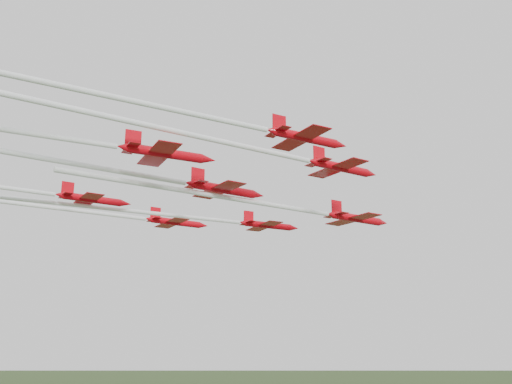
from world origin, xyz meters
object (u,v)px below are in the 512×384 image
Objects in this scene: jet_row2_left at (182,216)px; jet_row3_mid at (136,174)px; jet_row2_right at (255,149)px; jet_row3_right at (143,103)px; jet_row3_left at (62,209)px; jet_row4_right at (54,137)px; jet_lead at (299,209)px.

jet_row3_mid reaches higher than jet_row2_left.
jet_row3_right is at bearing -67.80° from jet_row2_right.
jet_row2_right reaches higher than jet_row3_left.
jet_row4_right reaches higher than jet_row2_left.
jet_row2_left is at bearing 151.16° from jet_row3_right.
jet_row2_right is 0.86× the size of jet_row3_left.
jet_row4_right is at bearing -15.46° from jet_row3_left.
jet_row2_left is 35.31m from jet_row3_right.
jet_row2_left is 23.21m from jet_row2_right.
jet_row3_mid is 17.37m from jet_row3_right.
jet_row4_right is at bearing -81.99° from jet_lead.
jet_row3_left is (-29.07, -20.29, 0.57)m from jet_lead.
jet_lead is 35.46m from jet_row3_left.
jet_row3_left is (-34.22, -3.32, -2.91)m from jet_row2_right.
jet_row3_right is (1.16, -18.38, -0.87)m from jet_row2_right.
jet_row2_right is 18.43m from jet_row3_right.
jet_lead is 17.89m from jet_row2_left.
jet_row3_right is 12.89m from jet_row4_right.
jet_row3_left is at bearing 170.06° from jet_row4_right.
jet_row4_right is (-11.67, -19.44, -1.53)m from jet_row2_right.
jet_row4_right is at bearing -153.35° from jet_row3_right.
jet_row2_right reaches higher than jet_row2_left.
jet_row3_right reaches higher than jet_row4_right.
jet_lead is 36.01m from jet_row3_right.
jet_row3_mid is 1.09× the size of jet_row4_right.
jet_row2_left is 0.86× the size of jet_row3_right.
jet_row3_mid is (8.71, -16.54, 1.07)m from jet_row2_left.
jet_row3_left is 27.75m from jet_row4_right.
jet_row2_left is 1.01× the size of jet_row3_mid.
jet_lead is 1.05× the size of jet_row4_right.
jet_row3_left is 38.50m from jet_row3_right.
jet_row2_right is at bearing 49.47° from jet_row3_mid.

